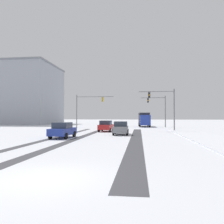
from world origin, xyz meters
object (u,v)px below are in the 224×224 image
object	(u,v)px
traffic_signal_near_right	(164,102)
traffic_signal_far_left	(87,105)
traffic_signal_far_right	(159,106)
car_grey_second	(121,128)
car_blue_third	(63,130)
box_truck_delivery	(144,119)
office_building_far_left_block	(15,95)
car_red_lead	(106,126)

from	to	relation	value
traffic_signal_near_right	traffic_signal_far_left	size ratio (longest dim) A/B	0.88
traffic_signal_far_right	car_grey_second	xyz separation A→B (m)	(-6.24, -20.05, -3.55)
car_grey_second	car_blue_third	world-z (taller)	same
traffic_signal_near_right	traffic_signal_far_left	bearing A→B (deg)	150.04
traffic_signal_far_left	car_grey_second	xyz separation A→B (m)	(7.91, -16.16, -3.69)
traffic_signal_near_right	car_blue_third	bearing A→B (deg)	-132.10
box_truck_delivery	car_blue_third	bearing A→B (deg)	-108.32
office_building_far_left_block	traffic_signal_near_right	bearing A→B (deg)	-34.08
traffic_signal_far_right	traffic_signal_far_left	bearing A→B (deg)	-164.61
car_blue_third	box_truck_delivery	distance (m)	28.59
traffic_signal_far_right	car_red_lead	bearing A→B (deg)	-121.60
car_red_lead	car_blue_third	bearing A→B (deg)	-105.87
car_red_lead	office_building_far_left_block	bearing A→B (deg)	136.64
car_red_lead	traffic_signal_far_right	bearing A→B (deg)	58.40
car_blue_third	box_truck_delivery	xyz separation A→B (m)	(8.98, 27.13, 0.82)
traffic_signal_near_right	office_building_far_left_block	distance (m)	48.80
traffic_signal_far_right	car_grey_second	distance (m)	21.30
traffic_signal_far_right	car_blue_third	bearing A→B (deg)	-115.44
traffic_signal_far_right	car_grey_second	world-z (taller)	traffic_signal_far_right
traffic_signal_near_right	traffic_signal_far_left	distance (m)	16.20
car_red_lead	office_building_far_left_block	xyz separation A→B (m)	(-31.49, 29.73, 7.75)
office_building_far_left_block	car_red_lead	bearing A→B (deg)	-43.36
box_truck_delivery	office_building_far_left_block	distance (m)	40.31
traffic_signal_far_left	car_blue_third	world-z (taller)	traffic_signal_far_left
traffic_signal_far_right	car_red_lead	world-z (taller)	traffic_signal_far_right
car_red_lead	office_building_far_left_block	size ratio (longest dim) A/B	0.17
car_grey_second	car_blue_third	distance (m)	7.54
traffic_signal_far_left	car_grey_second	distance (m)	18.37
car_red_lead	car_grey_second	bearing A→B (deg)	-64.52
traffic_signal_near_right	car_grey_second	xyz separation A→B (m)	(-6.12, -8.07, -3.58)
car_grey_second	box_truck_delivery	distance (m)	22.42
car_red_lead	traffic_signal_near_right	bearing A→B (deg)	15.79
car_red_lead	car_blue_third	world-z (taller)	same
traffic_signal_far_left	car_grey_second	world-z (taller)	traffic_signal_far_left
traffic_signal_far_right	traffic_signal_far_left	xyz separation A→B (m)	(-14.16, -3.90, 0.14)
traffic_signal_far_left	car_red_lead	world-z (taller)	traffic_signal_far_left
traffic_signal_near_right	office_building_far_left_block	size ratio (longest dim) A/B	0.27
box_truck_delivery	traffic_signal_near_right	bearing A→B (deg)	-78.77
traffic_signal_far_right	box_truck_delivery	size ratio (longest dim) A/B	0.87
car_blue_third	office_building_far_left_block	xyz separation A→B (m)	(-28.49, 40.29, 7.75)
car_blue_third	traffic_signal_far_left	bearing A→B (deg)	96.09
box_truck_delivery	traffic_signal_far_right	bearing A→B (deg)	-35.83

